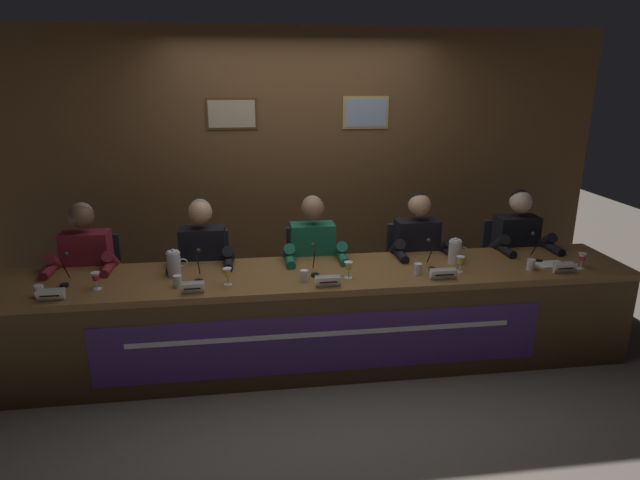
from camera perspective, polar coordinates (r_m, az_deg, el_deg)
ground_plane at (r=4.37m, az=0.00°, el=-12.56°), size 12.00×12.00×0.00m
wall_back_panelled at (r=5.34m, az=-2.17°, el=7.81°), size 5.98×0.14×2.60m
conference_table at (r=4.03m, az=0.23°, el=-6.94°), size 4.78×0.78×0.75m
chair_far_left at (r=4.84m, az=-22.59°, el=-5.15°), size 0.44×0.45×0.90m
panelist_far_left at (r=4.57m, az=-23.59°, el=-2.86°), size 0.51×0.48×1.23m
nameplate_far_left at (r=3.95m, az=-26.69°, el=-5.24°), size 0.18×0.06×0.08m
juice_glass_far_left at (r=4.01m, az=-22.68°, el=-3.70°), size 0.06×0.06×0.12m
water_cup_far_left at (r=4.05m, az=-27.62°, el=-4.90°), size 0.06×0.06×0.08m
microphone_far_left at (r=4.19m, az=-25.45°, el=-3.34°), size 0.06×0.17×0.22m
chair_left at (r=4.68m, az=-11.93°, el=-4.88°), size 0.44×0.45×0.90m
panelist_left at (r=4.40m, az=-12.32°, el=-2.50°), size 0.51×0.48×1.23m
nameplate_left at (r=3.75m, az=-13.38°, el=-4.95°), size 0.16×0.06×0.08m
juice_glass_left at (r=3.83m, az=-9.80°, el=-3.51°), size 0.06×0.06×0.12m
water_cup_left at (r=3.89m, az=-14.85°, el=-4.31°), size 0.06×0.06×0.08m
microphone_left at (r=3.96m, az=-12.76°, el=-3.20°), size 0.06×0.17×0.22m
chair_center at (r=4.70m, az=-0.95°, el=-4.43°), size 0.44×0.45×0.90m
panelist_center at (r=4.41m, az=-0.66°, el=-2.03°), size 0.51×0.48×1.23m
nameplate_center at (r=3.76m, az=0.87°, el=-4.41°), size 0.18×0.06×0.08m
juice_glass_center at (r=3.91m, az=3.04°, el=-2.85°), size 0.06×0.06×0.12m
water_cup_center at (r=3.86m, az=-1.67°, el=-3.89°), size 0.06×0.06×0.08m
microphone_center at (r=3.98m, az=-0.61°, el=-2.66°), size 0.06×0.17×0.22m
chair_right at (r=4.88m, az=9.58°, el=-3.84°), size 0.44×0.45×0.90m
panelist_right at (r=4.61m, az=10.47°, el=-1.50°), size 0.51×0.48×1.23m
nameplate_right at (r=4.00m, az=12.98°, el=-3.54°), size 0.20×0.06×0.08m
juice_glass_right at (r=4.16m, az=14.65°, el=-2.19°), size 0.06×0.06×0.12m
water_cup_right at (r=4.05m, az=10.35°, el=-3.11°), size 0.06×0.06×0.08m
microphone_right at (r=4.18m, az=11.71°, el=-2.02°), size 0.06×0.17×0.22m
chair_far_right at (r=5.21m, az=19.05°, el=-3.20°), size 0.44×0.45×0.90m
panelist_far_right at (r=4.95m, az=20.37°, el=-0.98°), size 0.51×0.48×1.23m
nameplate_far_right at (r=4.42m, az=24.51°, el=-2.69°), size 0.17×0.06×0.08m
juice_glass_far_right at (r=4.55m, az=26.04°, el=-1.72°), size 0.06×0.06×0.12m
water_cup_far_right at (r=4.38m, az=21.46°, el=-2.49°), size 0.06×0.06×0.08m
microphone_far_right at (r=4.60m, az=22.01°, el=-1.17°), size 0.06×0.17×0.22m
water_pitcher_left_side at (r=4.09m, az=-15.22°, el=-2.44°), size 0.15×0.10×0.21m
water_pitcher_right_side at (r=4.34m, az=14.13°, el=-1.19°), size 0.15×0.10×0.21m
document_stack_far_right at (r=4.56m, az=23.27°, el=-2.39°), size 0.21×0.15×0.01m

